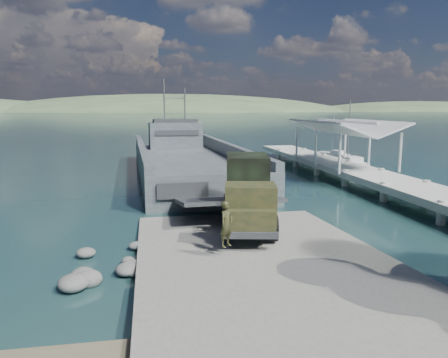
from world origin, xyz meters
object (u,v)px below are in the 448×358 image
Objects in this scene: landing_craft at (187,166)px; sailboat_near at (348,164)px; pier at (348,162)px; sailboat_far at (333,155)px; military_truck at (248,192)px; soldier at (226,233)px.

sailboat_near is (17.52, 2.26, -0.45)m from landing_craft.
pier is 17.73m from sailboat_far.
pier is 1.25× the size of landing_craft.
pier is 5.94× the size of sailboat_near.
sailboat_far is (18.56, 31.34, -1.90)m from military_truck.
military_truck is (1.27, -20.09, 1.36)m from landing_craft.
pier reaches higher than military_truck.
sailboat_far is at bearing 27.35° from landing_craft.
landing_craft reaches higher than soldier.
sailboat_far is (2.31, 9.00, -0.09)m from sailboat_near.
soldier is 32.34m from sailboat_near.
military_truck is at bearing -141.71° from sailboat_far.
sailboat_near is at bearing -125.47° from sailboat_far.
sailboat_far is (6.03, 16.62, -1.29)m from pier.
landing_craft is 4.58× the size of military_truck.
sailboat_far reaches higher than soldier.
sailboat_near reaches higher than soldier.
pier reaches higher than soldier.
soldier is 0.32× the size of sailboat_far.
landing_craft is 20.17m from military_truck.
landing_craft is 4.75× the size of sailboat_near.
sailboat_near is (3.72, 7.62, -1.20)m from pier.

